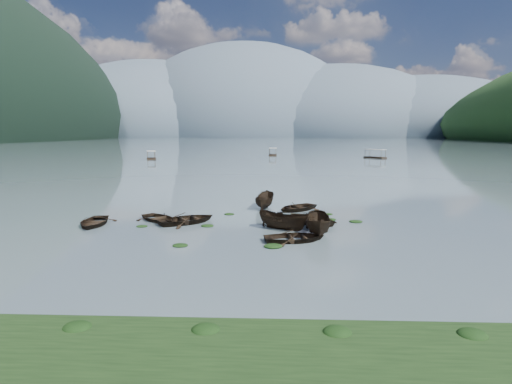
{
  "coord_description": "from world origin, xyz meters",
  "views": [
    {
      "loc": [
        1.48,
        -26.22,
        7.61
      ],
      "look_at": [
        0.0,
        12.0,
        2.0
      ],
      "focal_mm": 28.0,
      "sensor_mm": 36.0,
      "label": 1
    }
  ],
  "objects_px": {
    "pontoon_left": "(151,159)",
    "pontoon_centre": "(273,155)",
    "rowboat_3": "(309,222)",
    "rowboat_0": "(94,225)"
  },
  "relations": [
    {
      "from": "rowboat_0",
      "to": "rowboat_3",
      "type": "relative_size",
      "value": 0.9
    },
    {
      "from": "pontoon_centre",
      "to": "rowboat_3",
      "type": "bearing_deg",
      "value": -87.61
    },
    {
      "from": "rowboat_3",
      "to": "pontoon_left",
      "type": "height_order",
      "value": "pontoon_left"
    },
    {
      "from": "rowboat_0",
      "to": "pontoon_centre",
      "type": "bearing_deg",
      "value": 74.56
    },
    {
      "from": "rowboat_0",
      "to": "rowboat_3",
      "type": "distance_m",
      "value": 18.25
    },
    {
      "from": "rowboat_3",
      "to": "pontoon_centre",
      "type": "xyz_separation_m",
      "value": [
        -2.81,
        106.84,
        0.0
      ]
    },
    {
      "from": "pontoon_left",
      "to": "pontoon_centre",
      "type": "bearing_deg",
      "value": 12.95
    },
    {
      "from": "rowboat_0",
      "to": "pontoon_left",
      "type": "height_order",
      "value": "pontoon_left"
    },
    {
      "from": "rowboat_0",
      "to": "pontoon_centre",
      "type": "distance_m",
      "value": 109.62
    },
    {
      "from": "rowboat_0",
      "to": "pontoon_left",
      "type": "xyz_separation_m",
      "value": [
        -21.26,
        86.63,
        0.0
      ]
    }
  ]
}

